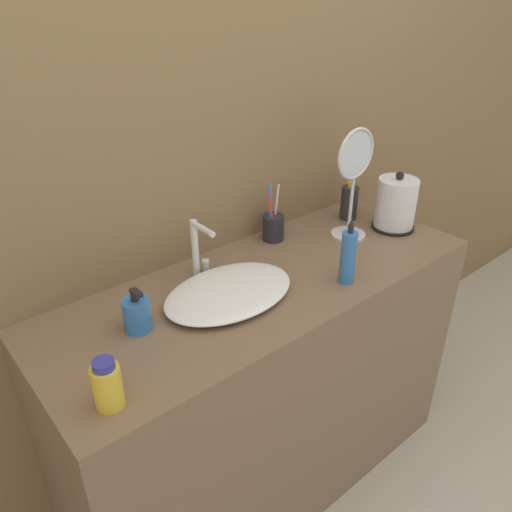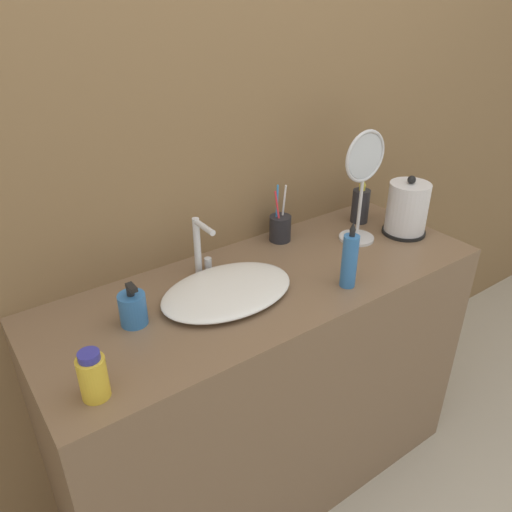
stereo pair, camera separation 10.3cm
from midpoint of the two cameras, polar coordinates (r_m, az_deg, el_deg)
wall_back at (r=1.60m, az=-7.48°, el=13.83°), size 6.00×0.04×2.60m
vanity_counter at (r=1.82m, az=-0.55°, el=-14.87°), size 1.44×0.54×0.90m
sink_basin at (r=1.46m, az=-5.11°, el=-4.12°), size 0.41×0.28×0.04m
faucet at (r=1.53m, az=-8.51°, el=0.98°), size 0.06×0.11×0.19m
electric_kettle at (r=1.89m, az=14.17°, el=5.58°), size 0.16×0.16×0.22m
toothbrush_cup at (r=1.77m, az=0.32°, el=3.33°), size 0.08×0.08×0.21m
lotion_bottle at (r=1.36m, az=-15.58°, el=-6.47°), size 0.07×0.07×0.13m
shampoo_bottle at (r=1.51m, az=8.57°, el=-0.09°), size 0.05×0.05×0.21m
mouthwash_bottle at (r=1.16m, az=-19.18°, el=-13.81°), size 0.06×0.06×0.12m
hand_cream_bottle at (r=1.95m, az=9.11°, el=6.10°), size 0.07×0.07×0.17m
vanity_mirror at (r=1.75m, az=9.45°, el=8.94°), size 0.18×0.12×0.39m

